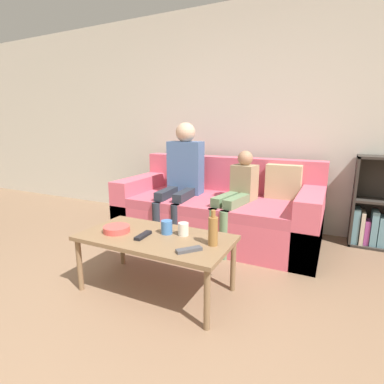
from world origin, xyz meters
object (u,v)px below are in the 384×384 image
Objects in this scene: person_child at (237,193)px; tv_remote_1 at (143,235)px; bottle at (213,230)px; person_adult at (183,171)px; cup_near at (167,227)px; coffee_table at (155,241)px; cup_far at (183,229)px; snack_bowl at (117,229)px; bookshelf at (384,214)px; couch at (218,211)px; tv_remote_0 at (189,250)px.

tv_remote_1 is at bearing -96.14° from person_child.
tv_remote_1 is at bearing -170.84° from bottle.
cup_near is at bearing -72.45° from person_adult.
person_adult is 1.30m from tv_remote_1.
person_adult is at bearing -176.26° from person_child.
coffee_table is at bearing 35.47° from tv_remote_1.
cup_far is (0.13, 0.02, -0.00)m from cup_near.
cup_near is 0.39m from snack_bowl.
person_adult reaches higher than bottle.
person_adult is 12.47× the size of cup_near.
snack_bowl is at bearing -169.88° from coffee_table.
snack_bowl is 0.81× the size of bottle.
tv_remote_1 is 0.24m from snack_bowl.
couch is at bearing -163.93° from bookshelf.
tv_remote_0 is at bearing -120.44° from bottle.
cup_far is at bearing 18.10° from snack_bowl.
person_adult is 13.34× the size of cup_far.
bookshelf is 0.96× the size of person_child.
cup_near is at bearing 20.58° from snack_bowl.
cup_near is 0.18m from tv_remote_1.
couch is 10.79× the size of snack_bowl.
cup_near is at bearing -133.70° from bookshelf.
cup_near is 0.58× the size of tv_remote_1.
person_child is 4.89× the size of snack_bowl.
bottle is at bearing 6.30° from tv_remote_1.
cup_far is (0.57, -1.07, -0.25)m from person_adult.
bottle is at bearing -70.74° from person_child.
couch is 22.76× the size of cup_far.
person_adult is at bearing 125.94° from bottle.
bookshelf reaches higher than coffee_table.
tv_remote_1 is at bearing -147.24° from cup_far.
bottle is (0.26, -0.08, 0.06)m from cup_far.
person_adult reaches higher than person_child.
bookshelf reaches higher than couch.
bookshelf is 0.74× the size of person_adult.
person_adult reaches higher than cup_near.
person_adult is 7.27× the size of tv_remote_1.
bookshelf is 4.68× the size of snack_bowl.
cup_far is 0.59× the size of tv_remote_0.
bookshelf reaches higher than cup_near.
bookshelf is at bearing 10.94° from person_adult.
cup_near reaches higher than cup_far.
cup_near is at bearing -169.28° from cup_far.
bottle reaches higher than cup_near.
tv_remote_1 is 0.87× the size of snack_bowl.
couch reaches higher than coffee_table.
cup_far is at bearing 165.18° from tv_remote_0.
tv_remote_0 is (0.73, -1.31, -0.28)m from person_adult.
person_child reaches higher than coffee_table.
person_child is at bearing 71.23° from tv_remote_1.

